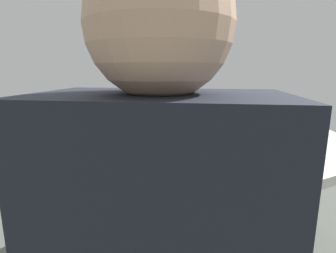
{
  "coord_description": "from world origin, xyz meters",
  "views": [
    {
      "loc": [
        -1.16,
        -0.64,
        1.05
      ],
      "look_at": [
        -0.1,
        0.09,
        0.77
      ],
      "focal_mm": 28.29,
      "sensor_mm": 36.0,
      "label": 1
    }
  ],
  "objects_px": {
    "round_dining_table": "(193,152)",
    "dish_shrimp": "(113,132)",
    "rice_bowl": "(124,115)",
    "soup_bowl": "(169,142)",
    "tea_cup_far": "(95,145)",
    "dish_greens": "(240,113)",
    "tea_cup_side": "(246,153)",
    "dish_noodles": "(279,127)",
    "dish_tofu_braise": "(262,138)",
    "tea_cup_near": "(206,166)",
    "dish_eggplant": "(180,111)",
    "green_bottle": "(138,97)"
  },
  "relations": [
    {
      "from": "dish_noodles",
      "to": "dish_tofu_braise",
      "type": "bearing_deg",
      "value": 179.16
    },
    {
      "from": "rice_bowl",
      "to": "soup_bowl",
      "type": "xyz_separation_m",
      "value": [
        -0.33,
        -0.55,
        -0.01
      ]
    },
    {
      "from": "rice_bowl",
      "to": "tea_cup_side",
      "type": "xyz_separation_m",
      "value": [
        -0.31,
        -0.84,
        -0.0
      ]
    },
    {
      "from": "dish_noodles",
      "to": "tea_cup_near",
      "type": "height_order",
      "value": "tea_cup_near"
    },
    {
      "from": "tea_cup_near",
      "to": "dish_noodles",
      "type": "bearing_deg",
      "value": -3.15
    },
    {
      "from": "green_bottle",
      "to": "tea_cup_near",
      "type": "xyz_separation_m",
      "value": [
        -0.72,
        -0.89,
        -0.09
      ]
    },
    {
      "from": "dish_tofu_braise",
      "to": "dish_greens",
      "type": "relative_size",
      "value": 1.17
    },
    {
      "from": "green_bottle",
      "to": "dish_shrimp",
      "type": "bearing_deg",
      "value": -149.3
    },
    {
      "from": "rice_bowl",
      "to": "tea_cup_far",
      "type": "xyz_separation_m",
      "value": [
        -0.52,
        -0.35,
        -0.01
      ]
    },
    {
      "from": "round_dining_table",
      "to": "dish_eggplant",
      "type": "relative_size",
      "value": 5.7
    },
    {
      "from": "dish_shrimp",
      "to": "tea_cup_near",
      "type": "distance_m",
      "value": 0.58
    },
    {
      "from": "tea_cup_near",
      "to": "dish_eggplant",
      "type": "bearing_deg",
      "value": 36.31
    },
    {
      "from": "green_bottle",
      "to": "tea_cup_side",
      "type": "distance_m",
      "value": 1.11
    },
    {
      "from": "tea_cup_far",
      "to": "tea_cup_side",
      "type": "distance_m",
      "value": 0.54
    },
    {
      "from": "round_dining_table",
      "to": "tea_cup_far",
      "type": "distance_m",
      "value": 0.57
    },
    {
      "from": "tea_cup_side",
      "to": "dish_shrimp",
      "type": "bearing_deg",
      "value": 89.07
    },
    {
      "from": "dish_greens",
      "to": "tea_cup_side",
      "type": "relative_size",
      "value": 2.8
    },
    {
      "from": "dish_tofu_braise",
      "to": "tea_cup_far",
      "type": "bearing_deg",
      "value": 137.48
    },
    {
      "from": "round_dining_table",
      "to": "dish_shrimp",
      "type": "xyz_separation_m",
      "value": [
        -0.32,
        0.24,
        0.13
      ]
    },
    {
      "from": "round_dining_table",
      "to": "soup_bowl",
      "type": "xyz_separation_m",
      "value": [
        -0.36,
        -0.09,
        0.15
      ]
    },
    {
      "from": "dish_shrimp",
      "to": "round_dining_table",
      "type": "bearing_deg",
      "value": -36.94
    },
    {
      "from": "dish_eggplant",
      "to": "green_bottle",
      "type": "height_order",
      "value": "green_bottle"
    },
    {
      "from": "rice_bowl",
      "to": "tea_cup_far",
      "type": "height_order",
      "value": "rice_bowl"
    },
    {
      "from": "dish_shrimp",
      "to": "tea_cup_side",
      "type": "relative_size",
      "value": 3.18
    },
    {
      "from": "dish_tofu_braise",
      "to": "tea_cup_near",
      "type": "distance_m",
      "value": 0.45
    },
    {
      "from": "rice_bowl",
      "to": "tea_cup_far",
      "type": "relative_size",
      "value": 3.97
    },
    {
      "from": "soup_bowl",
      "to": "dish_noodles",
      "type": "bearing_deg",
      "value": -23.42
    },
    {
      "from": "round_dining_table",
      "to": "dish_shrimp",
      "type": "relative_size",
      "value": 5.88
    },
    {
      "from": "dish_eggplant",
      "to": "dish_tofu_braise",
      "type": "bearing_deg",
      "value": -121.78
    },
    {
      "from": "soup_bowl",
      "to": "dish_greens",
      "type": "xyz_separation_m",
      "value": [
        0.89,
        0.04,
        -0.01
      ]
    },
    {
      "from": "dish_greens",
      "to": "dish_noodles",
      "type": "bearing_deg",
      "value": -132.74
    },
    {
      "from": "dish_shrimp",
      "to": "tea_cup_far",
      "type": "relative_size",
      "value": 3.34
    },
    {
      "from": "dish_noodles",
      "to": "tea_cup_side",
      "type": "xyz_separation_m",
      "value": [
        -0.58,
        -0.03,
        0.02
      ]
    },
    {
      "from": "dish_noodles",
      "to": "green_bottle",
      "type": "relative_size",
      "value": 0.73
    },
    {
      "from": "soup_bowl",
      "to": "dish_greens",
      "type": "relative_size",
      "value": 1.19
    },
    {
      "from": "soup_bowl",
      "to": "tea_cup_far",
      "type": "relative_size",
      "value": 3.51
    },
    {
      "from": "dish_tofu_braise",
      "to": "green_bottle",
      "type": "bearing_deg",
      "value": 73.59
    },
    {
      "from": "tea_cup_side",
      "to": "soup_bowl",
      "type": "bearing_deg",
      "value": 95.35
    },
    {
      "from": "round_dining_table",
      "to": "dish_eggplant",
      "type": "xyz_separation_m",
      "value": [
        0.37,
        0.32,
        0.14
      ]
    },
    {
      "from": "soup_bowl",
      "to": "tea_cup_side",
      "type": "xyz_separation_m",
      "value": [
        0.03,
        -0.29,
        0.0
      ]
    },
    {
      "from": "tea_cup_side",
      "to": "dish_eggplant",
      "type": "bearing_deg",
      "value": 44.77
    },
    {
      "from": "dish_tofu_braise",
      "to": "soup_bowl",
      "type": "bearing_deg",
      "value": 140.8
    },
    {
      "from": "rice_bowl",
      "to": "soup_bowl",
      "type": "height_order",
      "value": "rice_bowl"
    },
    {
      "from": "dish_eggplant",
      "to": "dish_greens",
      "type": "xyz_separation_m",
      "value": [
        0.16,
        -0.37,
        -0.0
      ]
    },
    {
      "from": "tea_cup_far",
      "to": "tea_cup_side",
      "type": "bearing_deg",
      "value": -66.6
    },
    {
      "from": "green_bottle",
      "to": "tea_cup_far",
      "type": "xyz_separation_m",
      "value": [
        -0.78,
        -0.46,
        -0.09
      ]
    },
    {
      "from": "green_bottle",
      "to": "soup_bowl",
      "type": "bearing_deg",
      "value": -131.56
    },
    {
      "from": "round_dining_table",
      "to": "tea_cup_far",
      "type": "height_order",
      "value": "tea_cup_far"
    },
    {
      "from": "rice_bowl",
      "to": "soup_bowl",
      "type": "relative_size",
      "value": 1.13
    },
    {
      "from": "round_dining_table",
      "to": "dish_eggplant",
      "type": "distance_m",
      "value": 0.51
    }
  ]
}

